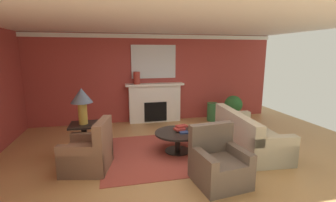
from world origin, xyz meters
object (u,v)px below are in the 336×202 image
(coffee_table, at_px, (178,137))
(potted_plant, at_px, (233,106))
(side_table, at_px, (85,138))
(vase_mantel_left, at_px, (137,78))
(armchair_near_window, at_px, (89,154))
(sofa, at_px, (248,136))
(fireplace, at_px, (155,104))
(table_lamp, at_px, (82,99))
(vase_tall_corner, at_px, (212,112))
(mantel_mirror, at_px, (154,62))
(armchair_facing_fireplace, at_px, (219,165))

(coffee_table, height_order, potted_plant, potted_plant)
(coffee_table, height_order, side_table, side_table)
(vase_mantel_left, bearing_deg, armchair_near_window, -112.81)
(sofa, bearing_deg, fireplace, 122.67)
(sofa, height_order, table_lamp, table_lamp)
(vase_tall_corner, bearing_deg, coffee_table, -128.90)
(mantel_mirror, relative_size, table_lamp, 1.84)
(side_table, bearing_deg, vase_mantel_left, 58.33)
(mantel_mirror, height_order, vase_tall_corner, mantel_mirror)
(mantel_mirror, height_order, vase_mantel_left, mantel_mirror)
(coffee_table, bearing_deg, side_table, 173.09)
(mantel_mirror, xyz_separation_m, coffee_table, (0.08, -2.56, -1.54))
(coffee_table, distance_m, table_lamp, 2.17)
(table_lamp, relative_size, vase_mantel_left, 2.03)
(side_table, height_order, vase_mantel_left, vase_mantel_left)
(armchair_facing_fireplace, xyz_separation_m, vase_tall_corner, (1.40, 3.52, -0.02))
(coffee_table, xyz_separation_m, vase_mantel_left, (-0.63, 2.39, 1.07))
(sofa, xyz_separation_m, vase_tall_corner, (0.13, 2.32, -0.01))
(fireplace, xyz_separation_m, table_lamp, (-1.88, -2.20, 0.65))
(armchair_facing_fireplace, bearing_deg, coffee_table, 103.57)
(vase_tall_corner, xyz_separation_m, potted_plant, (0.60, -0.24, 0.20))
(side_table, bearing_deg, armchair_near_window, -77.65)
(sofa, xyz_separation_m, coffee_table, (-1.60, 0.18, 0.04))
(mantel_mirror, relative_size, potted_plant, 1.66)
(armchair_facing_fireplace, xyz_separation_m, vase_mantel_left, (-0.97, 3.77, 1.10))
(mantel_mirror, bearing_deg, vase_tall_corner, -13.05)
(fireplace, bearing_deg, potted_plant, -12.61)
(armchair_near_window, xyz_separation_m, vase_mantel_left, (1.18, 2.82, 1.10))
(side_table, relative_size, vase_tall_corner, 1.20)
(sofa, xyz_separation_m, table_lamp, (-3.56, 0.42, 0.93))
(sofa, height_order, armchair_facing_fireplace, armchair_facing_fireplace)
(armchair_facing_fireplace, bearing_deg, sofa, 43.53)
(armchair_near_window, distance_m, vase_tall_corner, 4.38)
(fireplace, height_order, table_lamp, table_lamp)
(sofa, bearing_deg, armchair_near_window, -175.90)
(coffee_table, distance_m, potted_plant, 3.01)
(coffee_table, bearing_deg, vase_tall_corner, 51.10)
(fireplace, bearing_deg, vase_mantel_left, -174.85)
(coffee_table, bearing_deg, sofa, -6.37)
(coffee_table, relative_size, vase_mantel_left, 2.71)
(mantel_mirror, xyz_separation_m, side_table, (-1.88, -2.32, -1.48))
(fireplace, distance_m, mantel_mirror, 1.31)
(mantel_mirror, bearing_deg, sofa, -58.48)
(armchair_near_window, distance_m, armchair_facing_fireplace, 2.35)
(sofa, relative_size, armchair_facing_fireplace, 2.28)
(fireplace, relative_size, armchair_near_window, 1.89)
(side_table, height_order, vase_tall_corner, side_table)
(sofa, distance_m, table_lamp, 3.70)
(table_lamp, xyz_separation_m, vase_tall_corner, (3.69, 1.90, -0.93))
(armchair_near_window, relative_size, side_table, 1.36)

